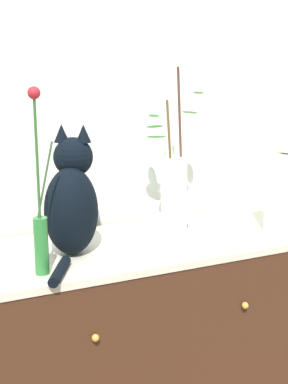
{
  "coord_description": "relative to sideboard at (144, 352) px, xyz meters",
  "views": [
    {
      "loc": [
        -0.76,
        -1.7,
        1.52
      ],
      "look_at": [
        0.0,
        0.0,
        1.04
      ],
      "focal_mm": 52.59,
      "sensor_mm": 36.0,
      "label": 1
    }
  ],
  "objects": [
    {
      "name": "wall_back",
      "position": [
        0.0,
        0.31,
        0.87
      ],
      "size": [
        4.4,
        0.08,
        2.6
      ],
      "primitive_type": "cube",
      "color": "silver",
      "rests_on": "ground_plane"
    },
    {
      "name": "sideboard",
      "position": [
        0.0,
        0.0,
        0.0
      ],
      "size": [
        1.22,
        0.49,
        0.86
      ],
      "color": "#3C2215",
      "rests_on": "ground_plane"
    },
    {
      "name": "cat_sitting",
      "position": [
        -0.26,
        0.0,
        0.61
      ],
      "size": [
        0.28,
        0.39,
        0.42
      ],
      "color": "black",
      "rests_on": "sideboard"
    },
    {
      "name": "vase_slim_green",
      "position": [
        -0.4,
        -0.14,
        0.59
      ],
      "size": [
        0.07,
        0.04,
        0.56
      ],
      "color": "#287031",
      "rests_on": "sideboard"
    },
    {
      "name": "bowl_porcelain",
      "position": [
        0.15,
        0.06,
        0.46
      ],
      "size": [
        0.21,
        0.21,
        0.05
      ],
      "primitive_type": "cylinder",
      "color": "white",
      "rests_on": "sideboard"
    },
    {
      "name": "vase_glass_clear",
      "position": [
        0.14,
        0.06,
        0.61
      ],
      "size": [
        0.21,
        0.15,
        0.55
      ],
      "color": "silver",
      "rests_on": "bowl_porcelain"
    },
    {
      "name": "jar_lidded_porcelain",
      "position": [
        0.49,
        -0.13,
        0.6
      ],
      "size": [
        0.1,
        0.1,
        0.37
      ],
      "color": "white",
      "rests_on": "sideboard"
    },
    {
      "name": "candle_pillar",
      "position": [
        0.09,
        -0.15,
        0.47
      ],
      "size": [
        0.04,
        0.04,
        0.1
      ],
      "color": "silver",
      "rests_on": "sideboard"
    }
  ]
}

